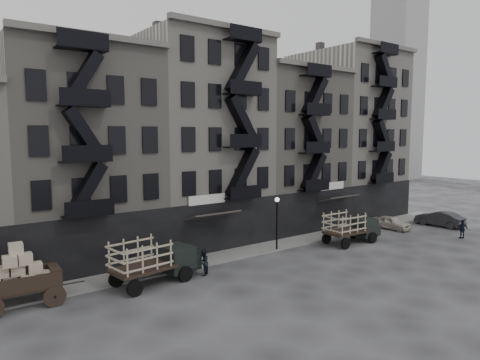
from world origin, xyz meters
TOP-DOWN VIEW (x-y plane):
  - ground at (0.00, 0.00)m, footprint 140.00×140.00m
  - sidewalk at (0.00, 3.75)m, footprint 55.00×2.50m
  - building_midwest at (-10.00, 9.83)m, footprint 10.00×11.35m
  - building_center at (-0.00, 9.82)m, footprint 10.00×11.35m
  - building_mideast at (10.00, 9.83)m, footprint 10.00×11.35m
  - building_east at (20.00, 9.82)m, footprint 10.00×11.35m
  - lamp_post at (3.00, 2.60)m, footprint 0.36×0.36m
  - distant_tower at (60.00, 30.00)m, footprint 8.00×8.00m
  - wagon at (-15.32, 2.59)m, footprint 4.22×2.46m
  - stake_truck_west at (-7.96, 1.62)m, footprint 5.92×2.95m
  - stake_truck_east at (9.68, 0.64)m, footprint 5.48×2.41m
  - car_east at (17.10, 1.79)m, footprint 1.80×3.85m
  - car_far at (22.16, -0.33)m, footprint 1.92×4.70m
  - pedestrian_mid at (-4.73, 1.09)m, footprint 1.05×1.02m
  - policeman at (18.85, -4.19)m, footprint 1.02×0.89m

SIDE VIEW (x-z plane):
  - ground at x=0.00m, z-range 0.00..0.00m
  - sidewalk at x=0.00m, z-range 0.00..0.15m
  - car_east at x=17.10m, z-range 0.00..1.28m
  - car_far at x=22.16m, z-range 0.00..1.52m
  - policeman at x=18.85m, z-range 0.00..1.65m
  - pedestrian_mid at x=-4.73m, z-range 0.00..1.70m
  - stake_truck_east at x=9.68m, z-range 0.19..2.91m
  - stake_truck_west at x=-7.96m, z-range 0.20..3.06m
  - wagon at x=-15.32m, z-range 0.25..3.70m
  - lamp_post at x=3.00m, z-range 0.64..4.92m
  - building_midwest at x=-10.00m, z-range -0.60..15.60m
  - building_mideast at x=10.00m, z-range -0.60..15.60m
  - building_center at x=0.00m, z-range -0.60..17.60m
  - building_east at x=20.00m, z-range -0.60..18.60m
  - distant_tower at x=60.00m, z-range 0.76..66.76m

